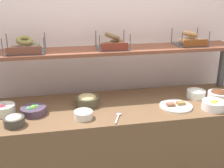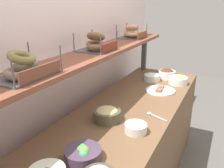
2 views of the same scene
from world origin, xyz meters
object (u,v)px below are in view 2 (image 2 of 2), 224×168
Objects in this scene: bowl_cream_cheese at (152,77)px; bowl_scallion_spread at (136,127)px; bagel_basket_cinnamon_raisin at (96,44)px; serving_spoon_near_plate at (154,115)px; bowl_fruit_salad at (178,80)px; bowl_chocolate_spread at (167,74)px; bowl_veggie_mix at (83,154)px; bagel_basket_sesame at (132,33)px; serving_plate_white at (160,90)px; bagel_basket_poppy at (23,68)px; bowl_hummus at (107,114)px.

bowl_scallion_spread is at bearing -167.77° from bowl_cream_cheese.
serving_spoon_near_plate is at bearing -95.92° from bagel_basket_cinnamon_raisin.
bowl_fruit_salad is 0.66× the size of bagel_basket_cinnamon_raisin.
bowl_cream_cheese is 0.88× the size of bowl_chocolate_spread.
bowl_scallion_spread is at bearing -21.33° from bowl_veggie_mix.
bowl_scallion_spread is 1.20m from bowl_chocolate_spread.
bowl_chocolate_spread is (1.58, -0.04, 0.02)m from bowl_veggie_mix.
serving_spoon_near_plate is at bearing -147.26° from bagel_basket_sesame.
serving_spoon_near_plate is at bearing -169.46° from serving_plate_white.
bagel_basket_cinnamon_raisin is at bearing 24.50° from bowl_veggie_mix.
bagel_basket_sesame is at bearing 12.70° from bowl_veggie_mix.
bowl_veggie_mix is at bearing 164.05° from serving_spoon_near_plate.
bowl_scallion_spread is (-1.04, -0.23, -0.01)m from bowl_cream_cheese.
bagel_basket_poppy is 1.21× the size of bagel_basket_sesame.
serving_plate_white is 0.99× the size of bagel_basket_sesame.
bagel_basket_sesame is (0.79, 0.51, 0.47)m from serving_spoon_near_plate.
bowl_veggie_mix is 0.70× the size of bagel_basket_cinnamon_raisin.
bowl_cream_cheese is at bearing 32.25° from serving_plate_white.
bowl_scallion_spread is 0.53× the size of bagel_basket_sesame.
serving_plate_white is (1.16, -0.09, -0.02)m from bowl_veggie_mix.
bowl_scallion_spread is 0.72m from bagel_basket_cinnamon_raisin.
bowl_fruit_salad is (0.02, -0.27, -0.00)m from bowl_cream_cheese.
bowl_cream_cheese is 0.98m from bowl_hummus.
bagel_basket_sesame is at bearing 87.23° from bowl_cream_cheese.
bowl_hummus is at bearing -138.74° from bagel_basket_cinnamon_raisin.
bagel_basket_sesame is (1.48, 0.02, 0.00)m from bagel_basket_poppy.
serving_plate_white is (-0.42, -0.05, -0.04)m from bowl_chocolate_spread.
bagel_basket_poppy is at bearing 144.63° from serving_spoon_near_plate.
bowl_fruit_salad is 0.80m from serving_spoon_near_plate.
bowl_scallion_spread is at bearing -155.88° from bagel_basket_sesame.
serving_plate_white is at bearing -4.36° from bowl_veggie_mix.
bowl_fruit_salad is 0.69× the size of bagel_basket_sesame.
bowl_cream_cheese is at bearing -92.77° from bagel_basket_sesame.
bagel_basket_cinnamon_raisin is (0.05, 0.50, 0.47)m from serving_spoon_near_plate.
bowl_veggie_mix is 0.67m from serving_spoon_near_plate.
bowl_cream_cheese is at bearing 144.30° from bowl_chocolate_spread.
serving_plate_white is at bearing 160.19° from bowl_fruit_salad.
serving_spoon_near_plate is (-0.93, -0.15, -0.04)m from bowl_chocolate_spread.
bowl_fruit_salad is 0.30m from serving_plate_white.
bagel_basket_cinnamon_raisin reaches higher than bagel_basket_sesame.
serving_plate_white is (-0.28, 0.10, -0.03)m from bowl_fruit_salad.
bowl_fruit_salad reaches higher than bowl_cream_cheese.
serving_plate_white is 1.62× the size of serving_spoon_near_plate.
serving_plate_white is 0.96× the size of bagel_basket_cinnamon_raisin.
bagel_basket_sesame is (0.01, 0.25, 0.44)m from bowl_cream_cheese.
bowl_hummus is 0.72× the size of serving_plate_white.
bowl_fruit_salad reaches higher than bowl_scallion_spread.
bowl_hummus is (-1.00, 0.28, 0.01)m from bowl_fruit_salad.
bagel_basket_cinnamon_raisin is at bearing 84.08° from serving_spoon_near_plate.
bowl_hummus is at bearing -24.23° from bagel_basket_poppy.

